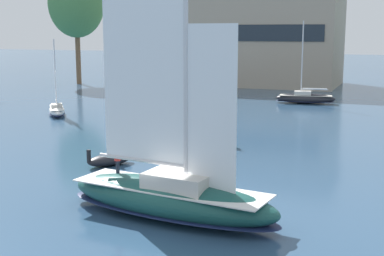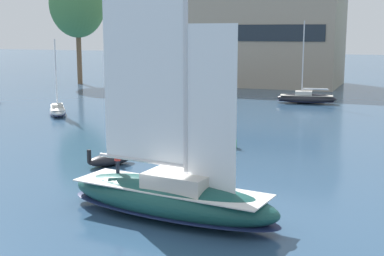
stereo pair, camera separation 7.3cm
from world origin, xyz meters
name	(u,v)px [view 1 (the left image)]	position (x,y,z in m)	size (l,w,h in m)	color
ground_plane	(170,217)	(0.00, 0.00, 0.00)	(400.00, 400.00, 0.00)	#2D4C6B
waterfront_building	(257,35)	(-13.75, 68.54, 8.52)	(29.25, 17.25, 16.95)	tan
tree_shore_left	(76,4)	(-43.17, 57.38, 13.93)	(9.67, 9.67, 19.90)	brown
sailboat_main	(170,194)	(0.02, 0.00, 1.24)	(12.06, 4.74, 16.11)	#194C47
sailboat_moored_near_marina	(57,108)	(-25.31, 25.84, 0.72)	(5.07, 5.86, 8.38)	white
sailboat_moored_outer_mooring	(305,98)	(-1.18, 45.80, 0.72)	(7.90, 3.35, 10.53)	#232328
motor_tender	(110,159)	(-8.19, 8.15, 0.43)	(2.91, 3.72, 1.34)	black
channel_buoy	(231,140)	(-2.09, 16.78, 0.61)	(0.85, 0.85, 1.58)	green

